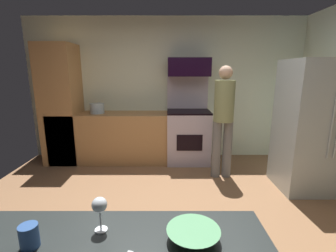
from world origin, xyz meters
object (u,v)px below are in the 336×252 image
at_px(refrigerator, 316,127).
at_px(person_cook, 224,117).
at_px(wine_glass_mid, 100,206).
at_px(mug_coffee, 29,236).
at_px(stock_pot, 97,108).
at_px(oven_range, 188,134).
at_px(mixing_bowl_large, 193,235).
at_px(microwave, 189,67).

relative_size(refrigerator, person_cook, 1.04).
relative_size(wine_glass_mid, mug_coffee, 1.66).
relative_size(refrigerator, stock_pot, 7.17).
bearing_deg(mug_coffee, stock_pot, 101.51).
distance_m(oven_range, stock_pot, 1.71).
relative_size(oven_range, mixing_bowl_large, 6.49).
height_order(refrigerator, wine_glass_mid, refrigerator).
xyz_separation_m(oven_range, mixing_bowl_large, (-0.26, -3.31, 0.41)).
relative_size(mixing_bowl_large, mug_coffee, 2.32).
distance_m(mixing_bowl_large, stock_pot, 3.59).
distance_m(refrigerator, person_cook, 1.24).
distance_m(person_cook, wine_glass_mid, 2.81).
distance_m(oven_range, wine_glass_mid, 3.35).
distance_m(microwave, refrigerator, 2.16).
height_order(refrigerator, stock_pot, refrigerator).
xyz_separation_m(wine_glass_mid, stock_pot, (-0.96, 3.24, -0.04)).
bearing_deg(person_cook, mixing_bowl_large, -105.52).
relative_size(microwave, refrigerator, 0.41).
xyz_separation_m(oven_range, stock_pot, (-1.64, 0.00, 0.47)).
bearing_deg(refrigerator, microwave, 145.67).
relative_size(person_cook, mixing_bowl_large, 7.20).
relative_size(oven_range, refrigerator, 0.86).
bearing_deg(mug_coffee, oven_range, 74.01).
height_order(microwave, mixing_bowl_large, microwave).
bearing_deg(stock_pot, wine_glass_mid, -73.56).
relative_size(mixing_bowl_large, stock_pot, 0.95).
bearing_deg(wine_glass_mid, stock_pot, 106.44).
relative_size(microwave, wine_glass_mid, 4.33).
height_order(mixing_bowl_large, mug_coffee, mug_coffee).
bearing_deg(person_cook, oven_range, 125.03).
bearing_deg(stock_pot, mug_coffee, -78.49).
xyz_separation_m(refrigerator, stock_pot, (-3.30, 1.05, 0.09)).
xyz_separation_m(microwave, mug_coffee, (-0.96, -3.43, -0.76)).
distance_m(person_cook, mug_coffee, 3.03).
bearing_deg(refrigerator, person_cook, 162.64).
bearing_deg(mixing_bowl_large, mug_coffee, -177.06).
distance_m(wine_glass_mid, mug_coffee, 0.30).
bearing_deg(oven_range, mixing_bowl_large, -94.42).
height_order(refrigerator, mixing_bowl_large, refrigerator).
xyz_separation_m(microwave, mixing_bowl_large, (-0.26, -3.39, -0.78)).
bearing_deg(stock_pot, refrigerator, -17.70).
bearing_deg(oven_range, stock_pot, 179.83).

